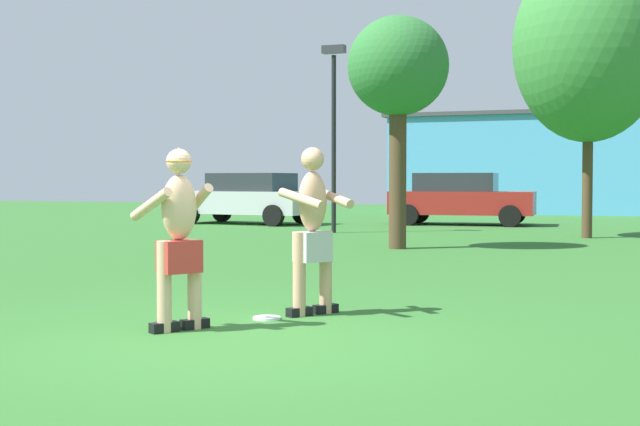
% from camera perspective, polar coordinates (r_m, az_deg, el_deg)
% --- Properties ---
extents(ground_plane, '(80.00, 80.00, 0.00)m').
position_cam_1_polar(ground_plane, '(7.40, -5.72, -8.43)').
color(ground_plane, '#2D6628').
extents(player_with_cap, '(0.76, 0.71, 1.65)m').
position_cam_1_polar(player_with_cap, '(7.93, -9.25, -1.18)').
color(player_with_cap, black).
rests_on(player_with_cap, ground_plane).
extents(player_in_gray, '(0.77, 0.75, 1.69)m').
position_cam_1_polar(player_in_gray, '(8.73, -0.46, -0.93)').
color(player_in_gray, black).
rests_on(player_in_gray, ground_plane).
extents(frisbee, '(0.27, 0.27, 0.03)m').
position_cam_1_polar(frisbee, '(8.56, -3.52, -6.89)').
color(frisbee, white).
rests_on(frisbee, ground_plane).
extents(car_red_near_post, '(4.39, 2.22, 1.58)m').
position_cam_1_polar(car_red_near_post, '(26.84, 9.21, 0.99)').
color(car_red_near_post, maroon).
rests_on(car_red_near_post, ground_plane).
extents(car_silver_mid_lot, '(4.48, 2.43, 1.58)m').
position_cam_1_polar(car_silver_mid_lot, '(27.11, -4.77, 1.02)').
color(car_silver_mid_lot, silver).
rests_on(car_silver_mid_lot, ground_plane).
extents(lamp_post, '(0.60, 0.24, 4.82)m').
position_cam_1_polar(lamp_post, '(22.50, 0.91, 6.41)').
color(lamp_post, black).
rests_on(lamp_post, ground_plane).
extents(outbuilding_behind_lot, '(10.91, 6.59, 4.14)m').
position_cam_1_polar(outbuilding_behind_lot, '(38.31, 13.31, 3.17)').
color(outbuilding_behind_lot, '#4C9ED1').
rests_on(outbuilding_behind_lot, ground_plane).
extents(tree_left_field, '(2.00, 2.00, 4.60)m').
position_cam_1_polar(tree_left_field, '(17.42, 5.14, 9.30)').
color(tree_left_field, '#4C3823').
rests_on(tree_left_field, ground_plane).
extents(tree_right_field, '(3.51, 3.51, 6.79)m').
position_cam_1_polar(tree_right_field, '(21.58, 17.23, 10.46)').
color(tree_right_field, '#4C3823').
rests_on(tree_right_field, ground_plane).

